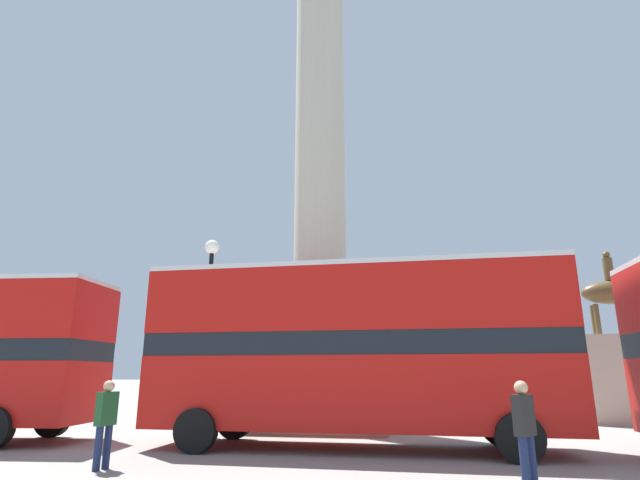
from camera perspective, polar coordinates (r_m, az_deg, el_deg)
The scene contains 7 objects.
ground_plane at distance 17.89m, azimuth -0.00°, elevation -20.66°, with size 200.00×200.00×0.00m, color gray.
monument_column at distance 19.05m, azimuth -0.00°, elevation 6.07°, with size 4.72×4.72×23.04m.
bus_a at distance 12.93m, azimuth 3.89°, elevation -12.02°, with size 10.20×3.05×4.43m.
equestrian_statue at distance 22.31m, azimuth 31.42°, elevation -12.69°, with size 3.72×2.85×6.44m.
street_lamp at distance 16.09m, azimuth -12.66°, elevation -8.42°, with size 0.46×0.46×5.95m.
pedestrian_near_lamp at distance 11.17m, azimuth -23.30°, elevation -18.32°, with size 0.26×0.46×1.65m.
pedestrian_by_plinth at distance 9.23m, azimuth 22.38°, elevation -19.27°, with size 0.41×0.45×1.67m.
Camera 1 is at (2.95, -17.55, 1.81)m, focal length 28.00 mm.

